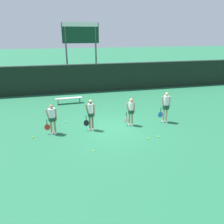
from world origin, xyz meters
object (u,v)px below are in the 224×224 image
(player_1, at_px, (91,113))
(player_3, at_px, (166,105))
(scoreboard, at_px, (81,39))
(tennis_ball_1, at_px, (94,151))
(tennis_ball_3, at_px, (163,111))
(tennis_ball_4, at_px, (33,137))
(tennis_ball_0, at_px, (66,122))
(bench_courtside, at_px, (69,99))
(tennis_ball_2, at_px, (159,137))
(player_0, at_px, (52,117))
(tennis_ball_5, at_px, (149,139))
(player_2, at_px, (131,110))

(player_1, bearing_deg, player_3, 6.98)
(scoreboard, xyz_separation_m, player_1, (-0.62, -9.55, -3.51))
(player_3, xyz_separation_m, tennis_ball_1, (-4.66, -2.46, -1.04))
(tennis_ball_3, relative_size, tennis_ball_4, 0.93)
(player_1, distance_m, tennis_ball_1, 2.56)
(tennis_ball_0, xyz_separation_m, tennis_ball_3, (6.46, 0.33, -0.00))
(scoreboard, distance_m, tennis_ball_4, 11.40)
(bench_courtside, height_order, tennis_ball_2, bench_courtside)
(player_0, bearing_deg, tennis_ball_4, -158.46)
(tennis_ball_5, bearing_deg, player_3, 46.59)
(tennis_ball_2, distance_m, tennis_ball_3, 3.92)
(tennis_ball_3, bearing_deg, player_0, -166.46)
(tennis_ball_2, height_order, tennis_ball_4, tennis_ball_4)
(tennis_ball_1, bearing_deg, tennis_ball_4, 143.02)
(player_3, distance_m, tennis_ball_3, 2.05)
(tennis_ball_2, bearing_deg, tennis_ball_0, 145.73)
(tennis_ball_2, xyz_separation_m, tennis_ball_4, (-6.23, 1.43, 0.00))
(tennis_ball_0, bearing_deg, player_2, -19.36)
(scoreboard, bearing_deg, tennis_ball_5, -80.02)
(bench_courtside, relative_size, tennis_ball_5, 29.53)
(tennis_ball_2, height_order, tennis_ball_5, tennis_ball_2)
(tennis_ball_1, relative_size, tennis_ball_3, 0.98)
(tennis_ball_0, bearing_deg, tennis_ball_5, -39.00)
(tennis_ball_0, xyz_separation_m, tennis_ball_2, (4.55, -3.10, -0.00))
(tennis_ball_3, bearing_deg, tennis_ball_1, -142.83)
(tennis_ball_1, bearing_deg, bench_courtside, 95.17)
(player_1, height_order, tennis_ball_0, player_1)
(player_3, bearing_deg, tennis_ball_5, -122.25)
(player_2, distance_m, tennis_ball_1, 3.67)
(bench_courtside, height_order, player_0, player_0)
(bench_courtside, xyz_separation_m, player_1, (0.93, -5.12, 0.62))
(bench_courtside, distance_m, player_3, 7.36)
(player_1, relative_size, tennis_ball_1, 26.55)
(player_0, distance_m, player_3, 6.42)
(scoreboard, relative_size, tennis_ball_5, 87.57)
(player_2, bearing_deg, player_1, -170.24)
(tennis_ball_5, bearing_deg, player_1, 145.42)
(tennis_ball_4, bearing_deg, tennis_ball_1, -36.98)
(tennis_ball_0, xyz_separation_m, tennis_ball_4, (-1.68, -1.68, 0.00))
(player_3, distance_m, tennis_ball_1, 5.37)
(player_0, bearing_deg, tennis_ball_1, -47.61)
(bench_courtside, height_order, tennis_ball_5, bench_courtside)
(player_3, height_order, tennis_ball_4, player_3)
(player_1, xyz_separation_m, tennis_ball_1, (-0.25, -2.37, -0.96))
(player_1, bearing_deg, tennis_ball_2, -22.25)
(scoreboard, distance_m, tennis_ball_1, 12.76)
(scoreboard, distance_m, tennis_ball_0, 9.50)
(tennis_ball_1, bearing_deg, tennis_ball_5, 11.15)
(tennis_ball_4, bearing_deg, bench_courtside, 68.93)
(player_2, distance_m, tennis_ball_5, 2.15)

